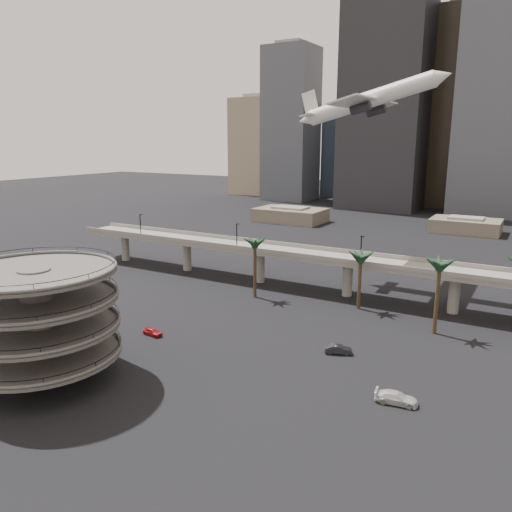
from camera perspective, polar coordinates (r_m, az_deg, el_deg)
The scene contains 10 objects.
ground at distance 73.18m, azimuth -14.03°, elevation -14.50°, with size 700.00×700.00×0.00m, color black.
parking_ramp at distance 76.29m, azimuth -23.64°, elevation -6.05°, with size 22.20×22.20×17.35m.
overpass at distance 113.83m, azimuth 5.28°, elevation -0.17°, with size 130.00×9.30×14.70m.
palm_trees at distance 98.88m, azimuth 14.80°, elevation -0.25°, with size 54.40×18.40×14.00m.
low_buildings at distance 194.44m, azimuth 18.11°, elevation 3.46°, with size 135.00×27.50×6.80m.
skyline at distance 264.89m, azimuth 24.24°, elevation 15.01°, with size 269.00×86.00×128.75m.
airborne_jet at distance 121.05m, azimuth 12.73°, elevation 16.94°, with size 35.71×31.32×12.65m.
car_a at distance 90.19m, azimuth -11.73°, elevation -8.47°, with size 1.56×3.89×1.32m, color red.
car_b at distance 82.33m, azimuth 9.40°, elevation -10.48°, with size 1.52×4.36×1.44m, color #222428.
car_c at distance 69.74m, azimuth 15.74°, elevation -15.33°, with size 2.23×5.50×1.60m, color silver.
Camera 1 is at (46.40, -45.60, 33.52)m, focal length 35.00 mm.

